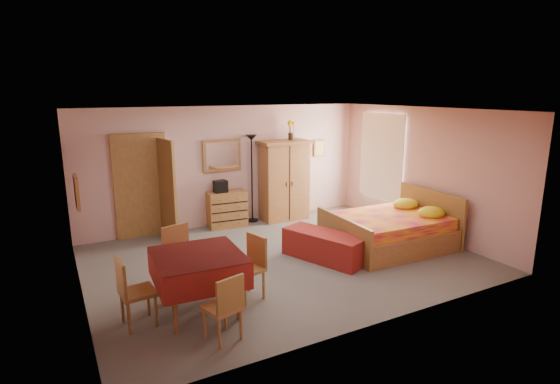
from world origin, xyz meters
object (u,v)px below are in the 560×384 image
stereo (220,186)px  dining_table (199,283)px  chair_north (183,259)px  chair_west (138,291)px  floor_lamp (252,179)px  sunflower_vase (291,130)px  chair_south (222,307)px  chair_east (247,269)px  wall_mirror (222,155)px  bench (324,246)px  chest_of_drawers (227,209)px  bed (389,221)px  wardrobe (284,181)px

stereo → dining_table: bearing=-115.2°
dining_table → chair_north: size_ratio=1.16×
chair_west → floor_lamp: bearing=132.9°
stereo → sunflower_vase: bearing=-1.0°
chair_south → chair_east: (0.69, 0.82, 0.04)m
wall_mirror → chair_west: size_ratio=0.96×
bench → dining_table: dining_table is taller
chair_south → chair_west: 1.15m
chair_south → floor_lamp: bearing=46.2°
chair_south → chair_north: size_ratio=0.87×
chair_south → chair_west: (-0.81, 0.82, 0.03)m
chest_of_drawers → dining_table: 3.80m
stereo → chair_north: stereo is taller
stereo → chair_east: stereo is taller
sunflower_vase → bed: 3.10m
chest_of_drawers → dining_table: dining_table is taller
wall_mirror → bench: wall_mirror is taller
bed → dining_table: 4.04m
chest_of_drawers → bed: bed is taller
wall_mirror → chair_east: bearing=-107.5°
floor_lamp → wardrobe: floor_lamp is taller
bed → chest_of_drawers: bearing=132.9°
chest_of_drawers → chair_south: chair_south is taller
chest_of_drawers → wardrobe: wardrobe is taller
stereo → wardrobe: 1.51m
wall_mirror → bench: size_ratio=0.59×
chest_of_drawers → chair_north: chair_north is taller
wall_mirror → sunflower_vase: sunflower_vase is taller
chair_south → chair_west: chair_west is taller
chest_of_drawers → floor_lamp: floor_lamp is taller
wall_mirror → chair_north: size_ratio=0.89×
chair_north → chair_west: chair_north is taller
chair_north → bench: bearing=164.7°
chest_of_drawers → wall_mirror: 1.18m
chair_south → bench: bearing=16.9°
bench → chair_west: chair_west is taller
sunflower_vase → dining_table: (-3.31, -3.37, -1.63)m
wardrobe → chair_east: 4.05m
floor_lamp → sunflower_vase: 1.41m
chest_of_drawers → chair_west: size_ratio=0.91×
floor_lamp → chair_west: size_ratio=2.17×
wall_mirror → chair_east: wall_mirror is taller
chest_of_drawers → chair_north: size_ratio=0.85×
floor_lamp → bench: bearing=-87.3°
chest_of_drawers → wall_mirror: (0.00, 0.21, 1.16)m
chair_south → chair_west: size_ratio=0.93×
bench → chair_east: chair_east is taller
chest_of_drawers → chair_west: (-2.51, -3.33, 0.06)m
wardrobe → bench: wardrobe is taller
bed → bench: bearing=-178.4°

